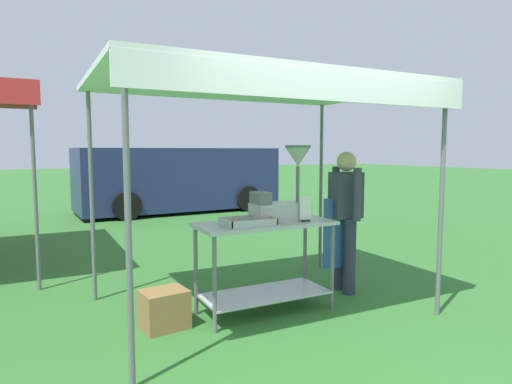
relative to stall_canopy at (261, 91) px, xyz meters
The scene contains 9 objects.
ground_plane 5.42m from the stall_canopy, 88.21° to the left, with size 70.00×70.00×0.00m, color #33702D.
stall_canopy is the anchor object (origin of this frame).
donut_cart 1.57m from the stall_canopy, 90.00° to the right, with size 1.38×0.60×0.92m.
donut_tray 1.31m from the stall_canopy, 140.51° to the right, with size 0.48×0.33×0.07m.
donut_fryer 1.05m from the stall_canopy, 18.46° to the right, with size 0.63×0.28×0.76m.
menu_sign 1.27m from the stall_canopy, 32.25° to the right, with size 0.13×0.05×0.25m.
vendor 1.72m from the stall_canopy, ahead, with size 0.46×0.54×1.61m.
supply_crate 2.27m from the stall_canopy, behind, with size 0.44×0.37×0.35m.
van_navy 7.80m from the stall_canopy, 79.02° to the left, with size 5.27×2.28×1.69m.
Camera 1 is at (-2.19, -2.83, 1.62)m, focal length 30.72 mm.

